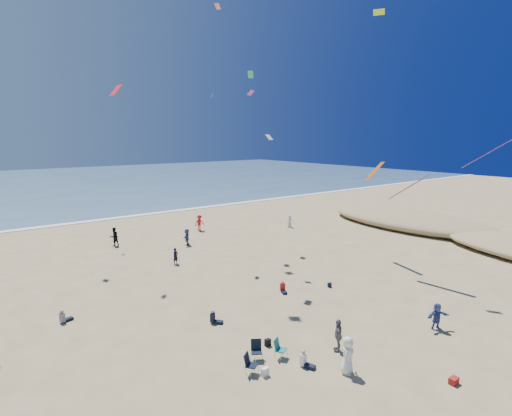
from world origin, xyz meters
TOP-DOWN VIEW (x-y plane):
  - ocean at (0.00, 95.00)m, footprint 220.00×100.00m
  - surf_line at (0.00, 45.00)m, footprint 220.00×1.20m
  - standing_flyers at (4.62, 15.61)m, footprint 35.67×41.24m
  - seated_group at (1.14, 6.93)m, footprint 14.60×23.03m
  - chair_cluster at (0.14, 4.98)m, footprint 2.83×1.63m
  - white_tote at (-0.42, 4.15)m, footprint 0.35×0.20m
  - black_backpack at (1.39, 6.18)m, footprint 0.30×0.22m
  - cooler at (5.96, -1.52)m, footprint 0.45×0.30m
  - navy_bag at (10.36, 9.93)m, footprint 0.28×0.18m
  - kites_aloft at (10.73, 13.62)m, footprint 35.15×44.48m

SIDE VIEW (x-z plane):
  - ocean at x=0.00m, z-range 0.00..0.06m
  - surf_line at x=0.00m, z-range 0.00..0.08m
  - cooler at x=5.96m, z-range 0.00..0.30m
  - navy_bag at x=10.36m, z-range 0.00..0.34m
  - black_backpack at x=1.39m, z-range 0.00..0.38m
  - white_tote at x=-0.42m, z-range 0.00..0.40m
  - seated_group at x=1.14m, z-range 0.00..0.84m
  - chair_cluster at x=0.14m, z-range 0.00..1.00m
  - standing_flyers at x=4.62m, z-range -0.07..1.84m
  - kites_aloft at x=10.73m, z-range 2.01..25.24m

